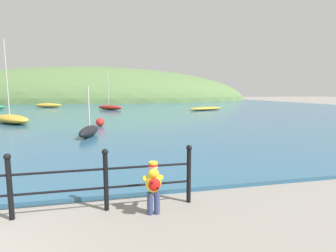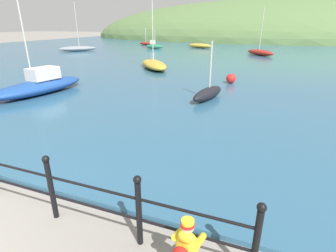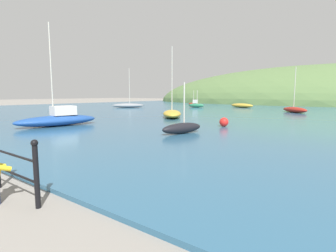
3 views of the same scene
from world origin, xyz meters
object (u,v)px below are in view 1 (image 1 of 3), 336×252
object	(u,v)px
boat_far_left	(206,108)
child_in_coat	(153,183)
boat_white_sailboat	(89,131)
boat_far_right	(48,105)
boat_green_fishing	(110,107)
mooring_buoy	(100,122)
boat_blue_hull	(11,119)

from	to	relation	value
boat_far_left	child_in_coat	bearing A→B (deg)	-113.25
boat_far_left	boat_white_sailboat	distance (m)	20.15
boat_far_right	boat_white_sailboat	xyz separation A→B (m)	(6.99, -25.59, -0.02)
boat_white_sailboat	boat_green_fishing	bearing A→B (deg)	86.39
boat_green_fishing	boat_far_left	distance (m)	11.46
boat_green_fishing	boat_far_right	distance (m)	10.54
child_in_coat	mooring_buoy	bearing A→B (deg)	95.87
boat_blue_hull	mooring_buoy	bearing A→B (deg)	-27.82
boat_green_fishing	boat_far_left	bearing A→B (deg)	-14.99
child_in_coat	boat_far_right	bearing A→B (deg)	104.26
boat_far_right	mooring_buoy	size ratio (longest dim) A/B	7.63
boat_blue_hull	mooring_buoy	world-z (taller)	boat_blue_hull
child_in_coat	boat_blue_hull	size ratio (longest dim) A/B	0.18
boat_far_right	mooring_buoy	world-z (taller)	boat_far_right
mooring_buoy	boat_white_sailboat	bearing A→B (deg)	-96.66
boat_far_right	boat_white_sailboat	size ratio (longest dim) A/B	1.62
child_in_coat	boat_white_sailboat	bearing A→B (deg)	101.17
boat_green_fishing	boat_far_left	size ratio (longest dim) A/B	0.89
boat_far_right	boat_white_sailboat	bearing A→B (deg)	-74.71
child_in_coat	mooring_buoy	world-z (taller)	child_in_coat
boat_blue_hull	mooring_buoy	distance (m)	6.87
boat_far_right	boat_blue_hull	world-z (taller)	boat_blue_hull
mooring_buoy	boat_blue_hull	bearing A→B (deg)	152.18
child_in_coat	boat_blue_hull	xyz separation A→B (m)	(-7.34, 15.53, -0.20)
boat_blue_hull	mooring_buoy	size ratio (longest dim) A/B	10.80
boat_far_right	mooring_buoy	xyz separation A→B (m)	(7.43, -21.87, -0.03)
child_in_coat	boat_white_sailboat	xyz separation A→B (m)	(-1.70, 8.61, -0.24)
child_in_coat	boat_far_left	world-z (taller)	child_in_coat
boat_far_right	boat_far_left	xyz separation A→B (m)	(19.26, -9.60, -0.10)
boat_blue_hull	boat_far_left	xyz separation A→B (m)	(17.90, 9.06, -0.12)
boat_green_fishing	mooring_buoy	bearing A→B (deg)	-92.86
boat_green_fishing	boat_blue_hull	bearing A→B (deg)	-119.61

